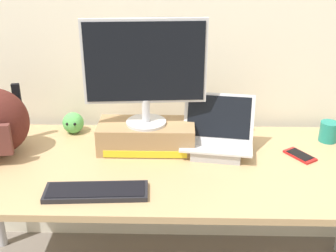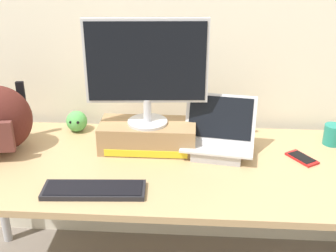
% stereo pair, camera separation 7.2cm
% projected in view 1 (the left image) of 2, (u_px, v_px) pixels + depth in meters
% --- Properties ---
extents(back_wall, '(7.00, 0.10, 2.60)m').
position_uv_depth(back_wall, '(170.00, 15.00, 2.15)').
color(back_wall, silver).
rests_on(back_wall, ground).
extents(desk, '(2.07, 0.79, 0.75)m').
position_uv_depth(desk, '(168.00, 175.00, 1.96)').
color(desk, tan).
rests_on(desk, ground).
extents(toner_box_yellow, '(0.44, 0.21, 0.13)m').
position_uv_depth(toner_box_yellow, '(146.00, 136.00, 2.03)').
color(toner_box_yellow, '#9E7A51').
rests_on(toner_box_yellow, desk).
extents(desktop_monitor, '(0.54, 0.18, 0.48)m').
position_uv_depth(desktop_monitor, '(145.00, 69.00, 1.90)').
color(desktop_monitor, silver).
rests_on(desktop_monitor, toner_box_yellow).
extents(open_laptop, '(0.35, 0.26, 0.26)m').
position_uv_depth(open_laptop, '(217.00, 142.00, 2.01)').
color(open_laptop, '#ADADB2').
rests_on(open_laptop, desk).
extents(external_keyboard, '(0.41, 0.15, 0.02)m').
position_uv_depth(external_keyboard, '(96.00, 192.00, 1.70)').
color(external_keyboard, black).
rests_on(external_keyboard, desk).
extents(coffee_mug, '(0.13, 0.09, 0.10)m').
position_uv_depth(coffee_mug, '(329.00, 132.00, 2.11)').
color(coffee_mug, '#1E7F70').
rests_on(coffee_mug, desk).
extents(cell_phone, '(0.14, 0.16, 0.01)m').
position_uv_depth(cell_phone, '(300.00, 155.00, 1.98)').
color(cell_phone, red).
rests_on(cell_phone, desk).
extents(plush_toy, '(0.11, 0.11, 0.11)m').
position_uv_depth(plush_toy, '(73.00, 123.00, 2.20)').
color(plush_toy, '#56B256').
rests_on(plush_toy, desk).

